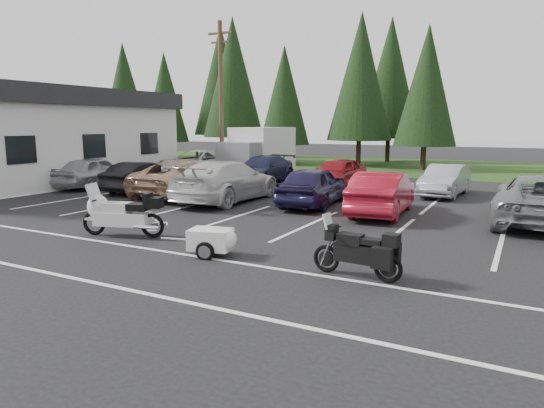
{
  "coord_description": "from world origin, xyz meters",
  "views": [
    {
      "loc": [
        6.39,
        -12.44,
        3.08
      ],
      "look_at": [
        0.05,
        -0.5,
        0.86
      ],
      "focal_mm": 32.0,
      "sensor_mm": 36.0,
      "label": 1
    }
  ],
  "objects_px": {
    "car_near_5": "(382,193)",
    "car_far_3": "(445,180)",
    "car_near_4": "(313,186)",
    "car_near_0": "(95,172)",
    "car_far_1": "(262,170)",
    "cargo_trailer": "(211,242)",
    "box_truck": "(255,152)",
    "utility_pole": "(221,97)",
    "car_far_0": "(197,164)",
    "car_far_2": "(337,173)",
    "touring_motorcycle": "(122,210)",
    "car_near_6": "(540,200)",
    "building": "(12,136)",
    "adventure_motorcycle": "(357,247)",
    "car_near_3": "(227,181)",
    "car_near_1": "(142,177)",
    "car_near_2": "(186,178)"
  },
  "relations": [
    {
      "from": "car_near_2",
      "to": "car_near_3",
      "type": "relative_size",
      "value": 0.97
    },
    {
      "from": "utility_pole",
      "to": "car_far_1",
      "type": "xyz_separation_m",
      "value": [
        3.96,
        -2.12,
        -3.98
      ]
    },
    {
      "from": "car_far_1",
      "to": "adventure_motorcycle",
      "type": "relative_size",
      "value": 2.32
    },
    {
      "from": "car_near_1",
      "to": "car_far_0",
      "type": "relative_size",
      "value": 0.72
    },
    {
      "from": "car_near_3",
      "to": "car_far_3",
      "type": "distance_m",
      "value": 9.48
    },
    {
      "from": "car_far_0",
      "to": "car_far_2",
      "type": "distance_m",
      "value": 8.87
    },
    {
      "from": "car_near_0",
      "to": "adventure_motorcycle",
      "type": "distance_m",
      "value": 17.75
    },
    {
      "from": "adventure_motorcycle",
      "to": "car_far_0",
      "type": "bearing_deg",
      "value": 140.23
    },
    {
      "from": "car_near_6",
      "to": "car_near_4",
      "type": "bearing_deg",
      "value": 0.13
    },
    {
      "from": "car_near_4",
      "to": "car_far_1",
      "type": "relative_size",
      "value": 0.9
    },
    {
      "from": "adventure_motorcycle",
      "to": "car_near_5",
      "type": "bearing_deg",
      "value": 105.63
    },
    {
      "from": "car_near_4",
      "to": "touring_motorcycle",
      "type": "bearing_deg",
      "value": 65.46
    },
    {
      "from": "car_far_1",
      "to": "cargo_trailer",
      "type": "distance_m",
      "value": 14.42
    },
    {
      "from": "car_far_0",
      "to": "cargo_trailer",
      "type": "bearing_deg",
      "value": -47.09
    },
    {
      "from": "car_far_0",
      "to": "car_near_4",
      "type": "bearing_deg",
      "value": -25.6
    },
    {
      "from": "building",
      "to": "car_near_4",
      "type": "height_order",
      "value": "building"
    },
    {
      "from": "box_truck",
      "to": "car_far_0",
      "type": "bearing_deg",
      "value": -142.28
    },
    {
      "from": "car_far_1",
      "to": "car_far_3",
      "type": "height_order",
      "value": "car_far_1"
    },
    {
      "from": "car_near_5",
      "to": "car_near_6",
      "type": "relative_size",
      "value": 0.82
    },
    {
      "from": "car_near_1",
      "to": "car_near_3",
      "type": "distance_m",
      "value": 5.11
    },
    {
      "from": "box_truck",
      "to": "utility_pole",
      "type": "bearing_deg",
      "value": -165.96
    },
    {
      "from": "building",
      "to": "cargo_trailer",
      "type": "bearing_deg",
      "value": -22.12
    },
    {
      "from": "car_near_0",
      "to": "car_far_1",
      "type": "xyz_separation_m",
      "value": [
        6.47,
        5.36,
        -0.05
      ]
    },
    {
      "from": "car_far_1",
      "to": "adventure_motorcycle",
      "type": "xyz_separation_m",
      "value": [
        9.48,
        -13.12,
        -0.07
      ]
    },
    {
      "from": "box_truck",
      "to": "car_near_0",
      "type": "height_order",
      "value": "box_truck"
    },
    {
      "from": "utility_pole",
      "to": "car_near_4",
      "type": "relative_size",
      "value": 2.02
    },
    {
      "from": "building",
      "to": "adventure_motorcycle",
      "type": "distance_m",
      "value": 22.7
    },
    {
      "from": "car_near_6",
      "to": "adventure_motorcycle",
      "type": "xyz_separation_m",
      "value": [
        -3.34,
        -7.86,
        -0.12
      ]
    },
    {
      "from": "car_near_2",
      "to": "car_far_3",
      "type": "bearing_deg",
      "value": -154.16
    },
    {
      "from": "car_near_5",
      "to": "car_far_3",
      "type": "distance_m",
      "value": 5.78
    },
    {
      "from": "car_far_3",
      "to": "car_far_0",
      "type": "bearing_deg",
      "value": -179.01
    },
    {
      "from": "car_far_1",
      "to": "car_far_2",
      "type": "height_order",
      "value": "car_far_2"
    },
    {
      "from": "car_near_4",
      "to": "car_far_3",
      "type": "xyz_separation_m",
      "value": [
        4.07,
        5.05,
        -0.08
      ]
    },
    {
      "from": "car_far_1",
      "to": "car_near_2",
      "type": "bearing_deg",
      "value": -99.13
    },
    {
      "from": "car_near_3",
      "to": "car_near_1",
      "type": "bearing_deg",
      "value": -8.26
    },
    {
      "from": "car_far_3",
      "to": "adventure_motorcycle",
      "type": "distance_m",
      "value": 12.84
    },
    {
      "from": "car_near_3",
      "to": "car_near_6",
      "type": "distance_m",
      "value": 11.12
    },
    {
      "from": "car_near_4",
      "to": "car_far_1",
      "type": "xyz_separation_m",
      "value": [
        -5.19,
        5.34,
        -0.04
      ]
    },
    {
      "from": "car_far_1",
      "to": "car_far_0",
      "type": "bearing_deg",
      "value": 171.57
    },
    {
      "from": "utility_pole",
      "to": "car_far_0",
      "type": "xyz_separation_m",
      "value": [
        -0.68,
        -1.58,
        -3.89
      ]
    },
    {
      "from": "car_far_1",
      "to": "car_far_3",
      "type": "xyz_separation_m",
      "value": [
        9.26,
        -0.29,
        -0.04
      ]
    },
    {
      "from": "car_far_2",
      "to": "touring_motorcycle",
      "type": "height_order",
      "value": "touring_motorcycle"
    },
    {
      "from": "car_far_1",
      "to": "building",
      "type": "bearing_deg",
      "value": -155.59
    },
    {
      "from": "utility_pole",
      "to": "car_far_2",
      "type": "distance_m",
      "value": 9.33
    },
    {
      "from": "car_near_4",
      "to": "car_near_0",
      "type": "bearing_deg",
      "value": -4.82
    },
    {
      "from": "car_near_4",
      "to": "adventure_motorcycle",
      "type": "bearing_deg",
      "value": 113.94
    },
    {
      "from": "car_near_4",
      "to": "box_truck",
      "type": "bearing_deg",
      "value": -52.95
    },
    {
      "from": "car_near_2",
      "to": "car_near_3",
      "type": "height_order",
      "value": "car_near_3"
    },
    {
      "from": "car_near_1",
      "to": "touring_motorcycle",
      "type": "xyz_separation_m",
      "value": [
        5.94,
        -7.21,
        0.05
      ]
    },
    {
      "from": "car_near_0",
      "to": "car_near_2",
      "type": "xyz_separation_m",
      "value": [
        5.76,
        -0.2,
        0.01
      ]
    }
  ]
}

